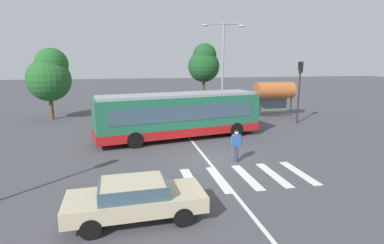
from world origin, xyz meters
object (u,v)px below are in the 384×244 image
(parked_car_blue, at_px, (203,104))
(background_tree_right, at_px, (204,63))
(foreground_sedan, at_px, (135,198))
(parked_car_teal, at_px, (178,105))
(bus_stop_shelter, at_px, (274,91))
(background_tree_left, at_px, (50,75))
(parked_car_charcoal, at_px, (152,106))
(twin_arm_street_lamp, at_px, (223,60))
(pedestrian_crossing_street, at_px, (236,144))
(traffic_light_far_corner, at_px, (299,83))
(city_transit_bus, at_px, (179,115))
(parked_car_black, at_px, (229,103))

(parked_car_blue, bearing_deg, background_tree_right, 75.15)
(foreground_sedan, distance_m, parked_car_teal, 21.48)
(bus_stop_shelter, xyz_separation_m, background_tree_left, (-20.28, 2.72, 1.53))
(parked_car_teal, bearing_deg, bus_stop_shelter, -24.57)
(parked_car_charcoal, bearing_deg, background_tree_right, 41.49)
(parked_car_teal, distance_m, background_tree_right, 8.22)
(twin_arm_street_lamp, bearing_deg, foreground_sedan, -115.75)
(pedestrian_crossing_street, height_order, traffic_light_far_corner, traffic_light_far_corner)
(city_transit_bus, height_order, bus_stop_shelter, bus_stop_shelter)
(pedestrian_crossing_street, height_order, twin_arm_street_lamp, twin_arm_street_lamp)
(city_transit_bus, xyz_separation_m, traffic_light_far_corner, (10.61, 3.06, 1.83))
(parked_car_charcoal, xyz_separation_m, bus_stop_shelter, (11.26, -3.66, 1.65))
(twin_arm_street_lamp, xyz_separation_m, background_tree_left, (-15.30, 2.21, -1.31))
(pedestrian_crossing_street, xyz_separation_m, parked_car_charcoal, (-3.13, 15.73, -0.20))
(background_tree_left, height_order, background_tree_right, background_tree_right)
(parked_car_teal, relative_size, bus_stop_shelter, 1.23)
(parked_car_blue, bearing_deg, pedestrian_crossing_street, -97.68)
(traffic_light_far_corner, height_order, background_tree_right, background_tree_right)
(parked_car_black, distance_m, twin_arm_street_lamp, 6.02)
(twin_arm_street_lamp, height_order, background_tree_right, twin_arm_street_lamp)
(traffic_light_far_corner, bearing_deg, pedestrian_crossing_street, -134.99)
(foreground_sedan, relative_size, parked_car_teal, 1.01)
(foreground_sedan, height_order, bus_stop_shelter, bus_stop_shelter)
(parked_car_charcoal, bearing_deg, parked_car_blue, 3.61)
(pedestrian_crossing_street, distance_m, bus_stop_shelter, 14.62)
(foreground_sedan, relative_size, parked_car_charcoal, 1.01)
(parked_car_black, relative_size, background_tree_left, 0.74)
(city_transit_bus, bearing_deg, bus_stop_shelter, 32.86)
(traffic_light_far_corner, bearing_deg, parked_car_blue, 130.31)
(parked_car_black, relative_size, traffic_light_far_corner, 0.91)
(parked_car_teal, relative_size, parked_car_black, 0.97)
(twin_arm_street_lamp, bearing_deg, bus_stop_shelter, -5.87)
(parked_car_teal, xyz_separation_m, parked_car_blue, (2.66, 0.04, 0.00))
(traffic_light_far_corner, bearing_deg, bus_stop_shelter, 96.68)
(city_transit_bus, relative_size, bus_stop_shelter, 3.14)
(parked_car_teal, bearing_deg, parked_car_charcoal, -173.74)
(foreground_sedan, relative_size, twin_arm_street_lamp, 0.53)
(parked_car_charcoal, distance_m, background_tree_left, 9.61)
(background_tree_left, bearing_deg, city_transit_bus, -42.74)
(bus_stop_shelter, distance_m, twin_arm_street_lamp, 5.76)
(parked_car_teal, height_order, traffic_light_far_corner, traffic_light_far_corner)
(city_transit_bus, distance_m, foreground_sedan, 10.93)
(parked_car_blue, relative_size, parked_car_black, 1.00)
(pedestrian_crossing_street, xyz_separation_m, bus_stop_shelter, (8.13, 12.07, 1.45))
(city_transit_bus, bearing_deg, background_tree_right, 70.55)
(parked_car_charcoal, distance_m, twin_arm_street_lamp, 8.34)
(parked_car_black, bearing_deg, city_transit_bus, -123.54)
(bus_stop_shelter, xyz_separation_m, background_tree_right, (-4.46, 9.67, 2.51))
(parked_car_teal, distance_m, bus_stop_shelter, 9.63)
(pedestrian_crossing_street, height_order, parked_car_charcoal, pedestrian_crossing_street)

